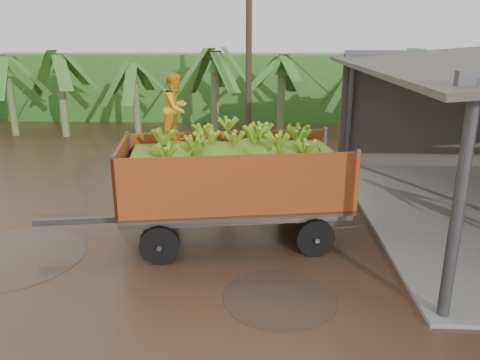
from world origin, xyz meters
The scene contains 6 objects.
ground centered at (0.00, 0.00, 0.00)m, with size 100.00×100.00×0.00m, color black.
hedge_north centered at (-2.00, 16.00, 1.80)m, with size 22.00×3.00×3.60m, color #2D661E.
banana_trailer centered at (1.56, -0.59, 1.51)m, with size 7.09×3.18×3.83m.
man_blue centered at (1.22, 2.28, 0.85)m, with size 0.62×0.41×1.70m, color #6A87C1.
utility_pole centered at (1.70, 7.91, 4.43)m, with size 1.20×0.24×8.76m.
banana_plants centered at (-4.92, 6.70, 1.88)m, with size 24.70×20.59×4.13m.
Camera 1 is at (2.17, -10.72, 4.60)m, focal length 35.00 mm.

